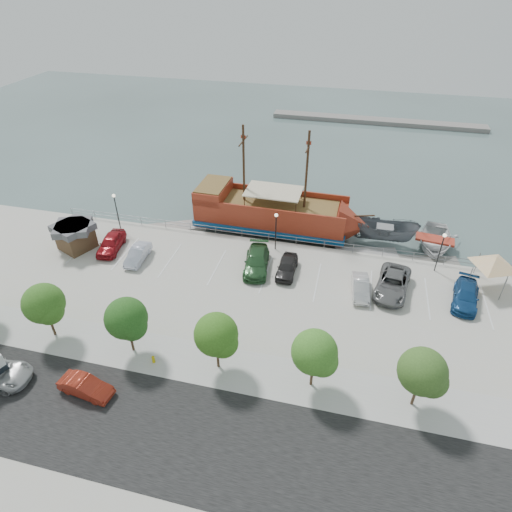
# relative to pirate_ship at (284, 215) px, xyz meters

# --- Properties ---
(ground) EXTENTS (160.00, 160.00, 0.00)m
(ground) POSITION_rel_pirate_ship_xyz_m (0.15, -11.84, -2.12)
(ground) COLOR #40524F
(street) EXTENTS (100.00, 8.00, 0.04)m
(street) POSITION_rel_pirate_ship_xyz_m (0.15, -27.84, -1.11)
(street) COLOR black
(street) RESTS_ON land_slab
(sidewalk) EXTENTS (100.00, 4.00, 0.05)m
(sidewalk) POSITION_rel_pirate_ship_xyz_m (0.15, -21.84, -1.11)
(sidewalk) COLOR #AAAAAA
(sidewalk) RESTS_ON land_slab
(seawall_railing) EXTENTS (50.00, 0.06, 1.00)m
(seawall_railing) POSITION_rel_pirate_ship_xyz_m (0.15, -4.04, -0.60)
(seawall_railing) COLOR slate
(seawall_railing) RESTS_ON land_slab
(far_shore) EXTENTS (40.00, 3.00, 0.80)m
(far_shore) POSITION_rel_pirate_ship_xyz_m (10.15, 43.16, -1.72)
(far_shore) COLOR gray
(far_shore) RESTS_ON ground
(pirate_ship) EXTENTS (20.17, 5.98, 12.67)m
(pirate_ship) POSITION_rel_pirate_ship_xyz_m (0.00, 0.00, 0.00)
(pirate_ship) COLOR maroon
(pirate_ship) RESTS_ON ground
(patrol_boat) EXTENTS (7.35, 3.16, 2.78)m
(patrol_boat) POSITION_rel_pirate_ship_xyz_m (11.28, -0.03, -0.73)
(patrol_boat) COLOR #575C62
(patrol_boat) RESTS_ON ground
(speedboat) EXTENTS (6.09, 7.87, 1.50)m
(speedboat) POSITION_rel_pirate_ship_xyz_m (16.73, 0.49, -1.37)
(speedboat) COLOR silver
(speedboat) RESTS_ON ground
(dock_west) EXTENTS (7.69, 5.09, 0.43)m
(dock_west) POSITION_rel_pirate_ship_xyz_m (-12.62, -2.64, -1.91)
(dock_west) COLOR gray
(dock_west) RESTS_ON ground
(dock_mid) EXTENTS (6.72, 3.13, 0.37)m
(dock_mid) POSITION_rel_pirate_ship_xyz_m (9.65, -2.64, -1.94)
(dock_mid) COLOR gray
(dock_mid) RESTS_ON ground
(dock_east) EXTENTS (6.40, 2.82, 0.35)m
(dock_east) POSITION_rel_pirate_ship_xyz_m (15.95, -2.64, -1.95)
(dock_east) COLOR slate
(dock_east) RESTS_ON ground
(shed) EXTENTS (4.52, 4.52, 2.83)m
(shed) POSITION_rel_pirate_ship_xyz_m (-20.27, -9.98, 0.38)
(shed) COLOR #513923
(shed) RESTS_ON land_slab
(canopy_tent) EXTENTS (5.97, 5.97, 3.81)m
(canopy_tent) POSITION_rel_pirate_ship_xyz_m (20.61, -6.70, 2.19)
(canopy_tent) COLOR slate
(canopy_tent) RESTS_ON land_slab
(street_sedan) EXTENTS (4.13, 1.88, 1.32)m
(street_sedan) POSITION_rel_pirate_ship_xyz_m (-9.15, -26.30, -0.46)
(street_sedan) COLOR maroon
(street_sedan) RESTS_ON street
(fire_hydrant) EXTENTS (0.24, 0.24, 0.69)m
(fire_hydrant) POSITION_rel_pirate_ship_xyz_m (-5.75, -22.64, -0.75)
(fire_hydrant) COLOR #C7B008
(fire_hydrant) RESTS_ON sidewalk
(lamp_post_left) EXTENTS (0.36, 0.36, 4.28)m
(lamp_post_left) POSITION_rel_pirate_ship_xyz_m (-17.85, -5.34, 1.82)
(lamp_post_left) COLOR black
(lamp_post_left) RESTS_ON land_slab
(lamp_post_mid) EXTENTS (0.36, 0.36, 4.28)m
(lamp_post_mid) POSITION_rel_pirate_ship_xyz_m (0.15, -5.34, 1.82)
(lamp_post_mid) COLOR black
(lamp_post_mid) RESTS_ON land_slab
(lamp_post_right) EXTENTS (0.36, 0.36, 4.28)m
(lamp_post_right) POSITION_rel_pirate_ship_xyz_m (16.15, -5.34, 1.82)
(lamp_post_right) COLOR black
(lamp_post_right) RESTS_ON land_slab
(tree_b) EXTENTS (3.30, 3.20, 5.00)m
(tree_b) POSITION_rel_pirate_ship_xyz_m (-14.70, -21.91, 2.18)
(tree_b) COLOR #473321
(tree_b) RESTS_ON sidewalk
(tree_c) EXTENTS (3.30, 3.20, 5.00)m
(tree_c) POSITION_rel_pirate_ship_xyz_m (-7.70, -21.91, 2.18)
(tree_c) COLOR #473321
(tree_c) RESTS_ON sidewalk
(tree_d) EXTENTS (3.30, 3.20, 5.00)m
(tree_d) POSITION_rel_pirate_ship_xyz_m (-0.70, -21.91, 2.18)
(tree_d) COLOR #473321
(tree_d) RESTS_ON sidewalk
(tree_e) EXTENTS (3.30, 3.20, 5.00)m
(tree_e) POSITION_rel_pirate_ship_xyz_m (6.30, -21.91, 2.18)
(tree_e) COLOR #473321
(tree_e) RESTS_ON sidewalk
(tree_f) EXTENTS (3.30, 3.20, 5.00)m
(tree_f) POSITION_rel_pirate_ship_xyz_m (13.30, -21.91, 2.18)
(tree_f) COLOR #473321
(tree_f) RESTS_ON sidewalk
(parked_car_a) EXTENTS (2.61, 5.03, 1.63)m
(parked_car_a) POSITION_rel_pirate_ship_xyz_m (-16.55, -9.47, -0.31)
(parked_car_a) COLOR maroon
(parked_car_a) RESTS_ON land_slab
(parked_car_b) EXTENTS (1.65, 4.20, 1.36)m
(parked_car_b) POSITION_rel_pirate_ship_xyz_m (-12.99, -10.56, -0.44)
(parked_car_b) COLOR silver
(parked_car_b) RESTS_ON land_slab
(parked_car_d) EXTENTS (3.06, 5.93, 1.64)m
(parked_car_d) POSITION_rel_pirate_ship_xyz_m (-0.97, -9.08, -0.30)
(parked_car_d) COLOR #2A572E
(parked_car_d) RESTS_ON land_slab
(parked_car_e) EXTENTS (1.77, 4.35, 1.48)m
(parked_car_e) POSITION_rel_pirate_ship_xyz_m (2.07, -9.13, -0.38)
(parked_car_e) COLOR black
(parked_car_e) RESTS_ON land_slab
(parked_car_f) EXTENTS (1.83, 4.24, 1.36)m
(parked_car_f) POSITION_rel_pirate_ship_xyz_m (9.14, -10.58, -0.44)
(parked_car_f) COLOR silver
(parked_car_f) RESTS_ON land_slab
(parked_car_g) EXTENTS (3.75, 6.38, 1.67)m
(parked_car_g) POSITION_rel_pirate_ship_xyz_m (11.95, -9.56, -0.29)
(parked_car_g) COLOR slate
(parked_car_g) RESTS_ON land_slab
(parked_car_h) EXTENTS (3.06, 5.42, 1.48)m
(parked_car_h) POSITION_rel_pirate_ship_xyz_m (18.25, -9.62, -0.38)
(parked_car_h) COLOR navy
(parked_car_h) RESTS_ON land_slab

